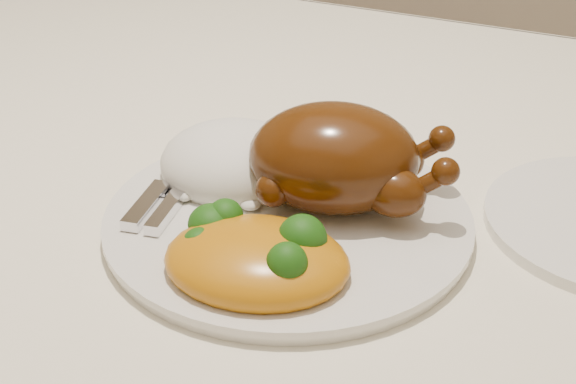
% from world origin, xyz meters
% --- Properties ---
extents(dining_table, '(1.60, 0.90, 0.76)m').
position_xyz_m(dining_table, '(0.00, 0.00, 0.67)').
color(dining_table, brown).
rests_on(dining_table, floor).
extents(tablecloth, '(1.73, 1.03, 0.18)m').
position_xyz_m(tablecloth, '(0.00, 0.00, 0.74)').
color(tablecloth, white).
rests_on(tablecloth, dining_table).
extents(dinner_plate, '(0.38, 0.38, 0.01)m').
position_xyz_m(dinner_plate, '(0.12, -0.05, 0.77)').
color(dinner_plate, silver).
rests_on(dinner_plate, tablecloth).
extents(roast_chicken, '(0.18, 0.14, 0.09)m').
position_xyz_m(roast_chicken, '(0.15, -0.02, 0.82)').
color(roast_chicken, '#4B2208').
rests_on(roast_chicken, dinner_plate).
extents(rice_mound, '(0.15, 0.14, 0.07)m').
position_xyz_m(rice_mound, '(0.06, -0.02, 0.79)').
color(rice_mound, white).
rests_on(rice_mound, dinner_plate).
extents(mac_and_cheese, '(0.15, 0.13, 0.06)m').
position_xyz_m(mac_and_cheese, '(0.14, -0.13, 0.79)').
color(mac_and_cheese, orange).
rests_on(mac_and_cheese, dinner_plate).
extents(cutlery, '(0.05, 0.16, 0.01)m').
position_xyz_m(cutlery, '(0.03, -0.07, 0.79)').
color(cutlery, silver).
rests_on(cutlery, dinner_plate).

